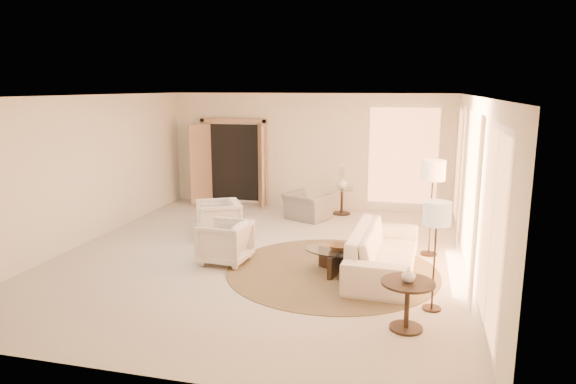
% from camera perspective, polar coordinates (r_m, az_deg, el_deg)
% --- Properties ---
extents(room, '(7.04, 8.04, 2.83)m').
position_cam_1_polar(room, '(8.86, -3.14, 1.51)').
color(room, beige).
rests_on(room, ground).
extents(windows_right, '(0.10, 6.40, 2.40)m').
position_cam_1_polar(windows_right, '(8.62, 19.55, 0.24)').
color(windows_right, '#FFA566').
rests_on(windows_right, room).
extents(window_back_corner, '(1.70, 0.10, 2.40)m').
position_cam_1_polar(window_back_corner, '(12.38, 12.67, 3.91)').
color(window_back_corner, '#FFA566').
rests_on(window_back_corner, room).
extents(curtains_right, '(0.06, 5.20, 2.60)m').
position_cam_1_polar(curtains_right, '(9.51, 18.75, 1.00)').
color(curtains_right, beige).
rests_on(curtains_right, room).
extents(french_doors, '(1.95, 0.66, 2.16)m').
position_cam_1_polar(french_doors, '(13.09, -6.13, 3.28)').
color(french_doors, tan).
rests_on(french_doors, room).
extents(area_rug, '(3.65, 3.65, 0.01)m').
position_cam_1_polar(area_rug, '(8.51, 4.93, -8.67)').
color(area_rug, '#3D301E').
rests_on(area_rug, room).
extents(sofa, '(1.07, 2.53, 0.73)m').
position_cam_1_polar(sofa, '(8.44, 10.59, -6.44)').
color(sofa, silver).
rests_on(sofa, room).
extents(armchair_left, '(1.06, 1.08, 0.84)m').
position_cam_1_polar(armchair_left, '(10.19, -7.74, -2.88)').
color(armchair_left, silver).
rests_on(armchair_left, room).
extents(armchair_right, '(0.78, 0.82, 0.79)m').
position_cam_1_polar(armchair_right, '(8.81, -7.02, -5.33)').
color(armchair_right, silver).
rests_on(armchair_right, room).
extents(accent_chair, '(1.08, 0.91, 0.80)m').
position_cam_1_polar(accent_chair, '(11.56, 2.15, -1.14)').
color(accent_chair, gray).
rests_on(accent_chair, room).
extents(coffee_table, '(1.41, 1.41, 0.39)m').
position_cam_1_polar(coffee_table, '(8.35, 5.64, -7.31)').
color(coffee_table, black).
rests_on(coffee_table, room).
extents(end_table, '(0.66, 0.66, 0.62)m').
position_cam_1_polar(end_table, '(6.57, 13.13, -11.27)').
color(end_table, black).
rests_on(end_table, room).
extents(side_table, '(0.53, 0.53, 0.62)m').
position_cam_1_polar(side_table, '(12.12, 6.00, -0.72)').
color(side_table, '#2F221B').
rests_on(side_table, room).
extents(floor_lamp_near, '(0.41, 0.41, 1.71)m').
position_cam_1_polar(floor_lamp_near, '(9.24, 15.82, 1.86)').
color(floor_lamp_near, '#2F221B').
rests_on(floor_lamp_near, room).
extents(floor_lamp_far, '(0.36, 0.36, 1.49)m').
position_cam_1_polar(floor_lamp_far, '(6.96, 16.21, -2.83)').
color(floor_lamp_far, '#2F221B').
rests_on(floor_lamp_far, room).
extents(bowl, '(0.34, 0.34, 0.08)m').
position_cam_1_polar(bowl, '(8.29, 5.67, -6.08)').
color(bowl, brown).
rests_on(bowl, coffee_table).
extents(end_vase, '(0.18, 0.18, 0.18)m').
position_cam_1_polar(end_vase, '(6.47, 13.24, -8.96)').
color(end_vase, silver).
rests_on(end_vase, end_table).
extents(side_vase, '(0.33, 0.33, 0.27)m').
position_cam_1_polar(side_vase, '(12.04, 6.04, 1.03)').
color(side_vase, silver).
rests_on(side_vase, side_table).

